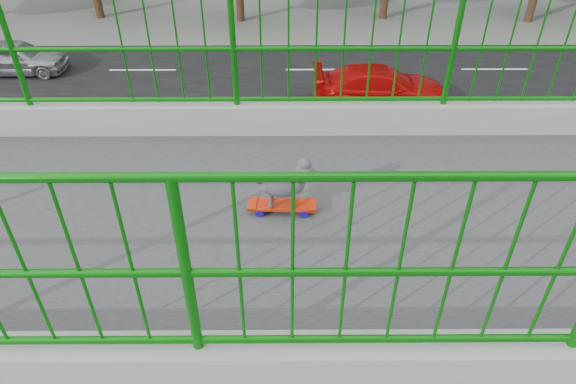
% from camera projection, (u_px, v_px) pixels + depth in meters
% --- Properties ---
extents(road, '(18.00, 90.00, 0.02)m').
position_uv_depth(road, '(328.00, 138.00, 18.67)').
color(road, black).
rests_on(road, ground).
extents(footbridge, '(3.00, 24.00, 7.00)m').
position_uv_depth(footbridge, '(440.00, 357.00, 5.14)').
color(footbridge, '#2D2D2F').
rests_on(footbridge, ground).
extents(railing, '(3.00, 24.00, 1.42)m').
position_uv_depth(railing, '(486.00, 198.00, 3.95)').
color(railing, gray).
rests_on(railing, footbridge).
extents(skateboard, '(0.18, 0.55, 0.07)m').
position_uv_depth(skateboard, '(282.00, 206.00, 4.13)').
color(skateboard, red).
rests_on(skateboard, footbridge).
extents(poodle, '(0.21, 0.48, 0.40)m').
position_uv_depth(poodle, '(285.00, 182.00, 3.99)').
color(poodle, '#2D2A2F').
rests_on(poodle, skateboard).
extents(car_3, '(2.15, 5.29, 1.54)m').
position_uv_depth(car_3, '(380.00, 87.00, 20.31)').
color(car_3, '#B10707').
rests_on(car_3, ground).
extents(car_4, '(1.74, 4.32, 1.47)m').
position_uv_depth(car_4, '(16.00, 57.00, 22.82)').
color(car_4, '#9C9CA1').
rests_on(car_4, ground).
extents(car_6, '(2.51, 5.44, 1.51)m').
position_uv_depth(car_6, '(221.00, 183.00, 15.17)').
color(car_6, silver).
rests_on(car_6, ground).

